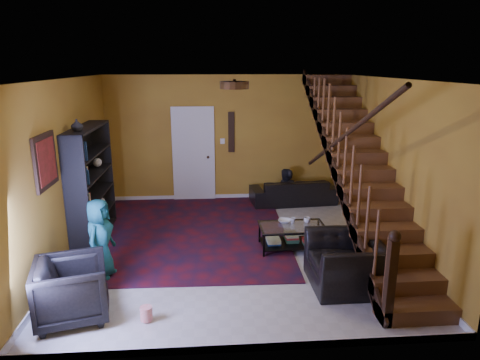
% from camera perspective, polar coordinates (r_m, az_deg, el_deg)
% --- Properties ---
extents(floor, '(5.50, 5.50, 0.00)m').
position_cam_1_polar(floor, '(7.37, -1.07, -8.95)').
color(floor, beige).
rests_on(floor, ground).
extents(room, '(5.50, 5.50, 5.50)m').
position_cam_1_polar(room, '(8.63, -10.49, -5.16)').
color(room, '#BA9029').
rests_on(room, ground).
extents(staircase, '(0.95, 5.02, 3.18)m').
position_cam_1_polar(staircase, '(7.34, 15.65, 1.91)').
color(staircase, brown).
rests_on(staircase, floor).
extents(bookshelf, '(0.35, 1.80, 2.00)m').
position_cam_1_polar(bookshelf, '(7.87, -19.15, -0.78)').
color(bookshelf, black).
rests_on(bookshelf, floor).
extents(door, '(0.82, 0.05, 2.05)m').
position_cam_1_polar(door, '(9.65, -6.20, 3.22)').
color(door, silver).
rests_on(door, floor).
extents(framed_picture, '(0.04, 0.74, 0.74)m').
position_cam_1_polar(framed_picture, '(6.34, -24.52, 2.31)').
color(framed_picture, maroon).
rests_on(framed_picture, room).
extents(wall_hanging, '(0.14, 0.03, 0.90)m').
position_cam_1_polar(wall_hanging, '(9.57, -1.16, 6.40)').
color(wall_hanging, black).
rests_on(wall_hanging, room).
extents(ceiling_fixture, '(0.40, 0.40, 0.10)m').
position_cam_1_polar(ceiling_fixture, '(5.93, -0.75, 12.54)').
color(ceiling_fixture, '#3F2814').
rests_on(ceiling_fixture, room).
extents(rug, '(3.63, 4.13, 0.02)m').
position_cam_1_polar(rug, '(8.04, -6.84, -6.87)').
color(rug, '#4E0D15').
rests_on(rug, floor).
extents(sofa, '(1.93, 0.90, 0.55)m').
position_cam_1_polar(sofa, '(9.61, 7.09, -1.50)').
color(sofa, black).
rests_on(sofa, floor).
extents(armchair_left, '(1.01, 1.00, 0.76)m').
position_cam_1_polar(armchair_left, '(5.71, -21.50, -13.46)').
color(armchair_left, black).
rests_on(armchair_left, floor).
extents(armchair_right, '(0.94, 1.08, 0.70)m').
position_cam_1_polar(armchair_right, '(6.23, 13.84, -10.61)').
color(armchair_right, black).
rests_on(armchair_right, floor).
extents(person_adult_a, '(0.47, 0.34, 1.22)m').
position_cam_1_polar(person_adult_a, '(9.66, 6.25, -2.07)').
color(person_adult_a, black).
rests_on(person_adult_a, sofa).
extents(person_adult_b, '(0.64, 0.52, 1.23)m').
position_cam_1_polar(person_adult_b, '(9.65, 5.93, -2.06)').
color(person_adult_b, black).
rests_on(person_adult_b, sofa).
extents(person_child, '(0.50, 0.65, 1.19)m').
position_cam_1_polar(person_child, '(6.51, -18.18, -7.45)').
color(person_child, '#1B6569').
rests_on(person_child, armchair_left).
extents(coffee_table, '(1.10, 0.66, 0.42)m').
position_cam_1_polar(coffee_table, '(7.26, 6.97, -7.42)').
color(coffee_table, black).
rests_on(coffee_table, floor).
extents(cup_a, '(0.13, 0.13, 0.09)m').
position_cam_1_polar(cup_a, '(7.36, 8.94, -5.30)').
color(cup_a, '#999999').
rests_on(cup_a, coffee_table).
extents(cup_b, '(0.12, 0.12, 0.09)m').
position_cam_1_polar(cup_b, '(7.31, 7.05, -5.38)').
color(cup_b, '#999999').
rests_on(cup_b, coffee_table).
extents(bowl, '(0.26, 0.26, 0.05)m').
position_cam_1_polar(bowl, '(7.32, 5.95, -5.46)').
color(bowl, '#999999').
rests_on(bowl, coffee_table).
extents(vase, '(0.18, 0.18, 0.19)m').
position_cam_1_polar(vase, '(7.17, -20.92, 6.84)').
color(vase, '#999999').
rests_on(vase, bookshelf).
extents(popcorn_bucket, '(0.16, 0.16, 0.17)m').
position_cam_1_polar(popcorn_bucket, '(5.53, -12.39, -16.97)').
color(popcorn_bucket, red).
rests_on(popcorn_bucket, rug).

